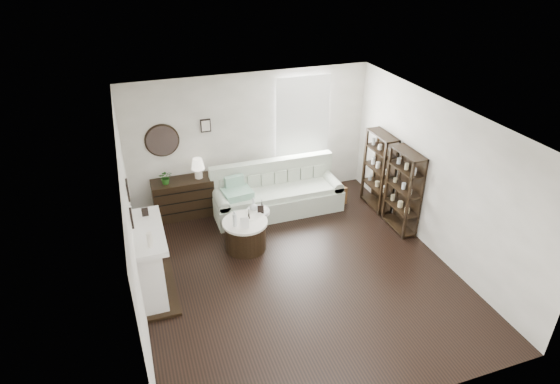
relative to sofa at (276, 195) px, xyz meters
name	(u,v)px	position (x,y,z in m)	size (l,w,h in m)	color
room	(285,124)	(0.41, 0.62, 1.26)	(5.50, 5.50, 5.50)	black
fireplace	(151,264)	(-2.64, -1.78, 0.21)	(0.50, 1.40, 1.84)	white
shelf_unit_far	(379,171)	(2.01, -0.53, 0.47)	(0.30, 0.80, 1.60)	black
shelf_unit_near	(403,191)	(2.01, -1.43, 0.47)	(0.30, 0.80, 1.60)	black
sofa	(276,195)	(0.00, 0.00, 0.00)	(2.58, 0.89, 1.00)	beige
quilt	(237,193)	(-0.84, -0.13, 0.25)	(0.55, 0.45, 0.14)	#299864
suitcase	(334,198)	(1.17, -0.28, -0.14)	(0.57, 0.19, 0.38)	brown
dresser	(183,198)	(-1.82, 0.39, 0.06)	(1.18, 0.51, 0.78)	black
table_lamp	(198,168)	(-1.48, 0.39, 0.66)	(0.26, 0.26, 0.41)	beige
potted_plant	(166,177)	(-2.11, 0.34, 0.59)	(0.25, 0.22, 0.28)	#225618
drum_table	(245,234)	(-0.96, -1.11, -0.05)	(0.80, 0.80, 0.56)	black
pedestal_table	(258,212)	(-0.62, -0.78, 0.16)	(0.44, 0.44, 0.53)	white
eiffel_drum	(249,215)	(-0.87, -1.06, 0.32)	(0.10, 0.10, 0.18)	black
bottle_drum	(235,219)	(-1.16, -1.20, 0.38)	(0.07, 0.07, 0.30)	silver
card_frame_drum	(245,223)	(-1.01, -1.31, 0.33)	(0.15, 0.01, 0.20)	white
eiffel_ped	(262,205)	(-0.53, -0.75, 0.29)	(0.10, 0.10, 0.17)	black
flask_ped	(253,204)	(-0.70, -0.76, 0.33)	(0.14, 0.14, 0.26)	silver
card_frame_ped	(261,209)	(-0.60, -0.89, 0.28)	(0.12, 0.01, 0.15)	black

